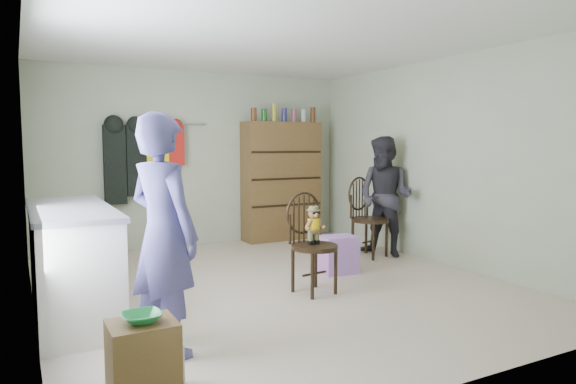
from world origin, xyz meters
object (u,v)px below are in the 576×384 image
counter (72,261)px  dresser (281,180)px  chair_far (366,214)px  chair_front (311,236)px

counter → dresser: (3.20, 2.30, 0.44)m
counter → dresser: dresser is taller
chair_far → dresser: bearing=86.1°
dresser → counter: bearing=-144.3°
dresser → chair_front: bearing=-111.4°
chair_front → dresser: bearing=59.9°
chair_front → chair_far: (1.47, 1.08, -0.01)m
counter → chair_far: 3.70m
counter → dresser: 3.96m
chair_front → counter: bearing=161.5°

